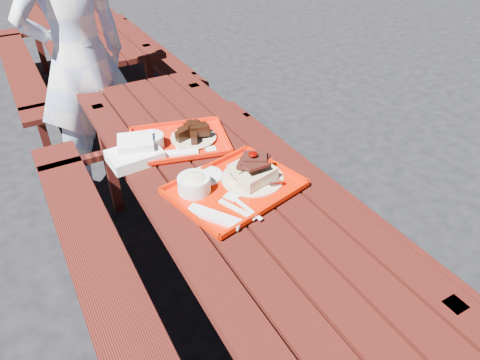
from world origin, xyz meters
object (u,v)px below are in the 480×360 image
Objects in this scene: picnic_table_far at (83,41)px; near_tray at (231,181)px; far_tray at (178,140)px; person at (79,60)px; picnic_table_near at (224,209)px.

near_tray is at bearing -90.27° from picnic_table_far.
person reaches higher than far_tray.
near_tray is (-0.01, -2.90, 0.23)m from picnic_table_far.
far_tray reaches higher than picnic_table_far.
person is at bearing 100.68° from near_tray.
near_tray is 1.46m from person.
person is at bearing -101.00° from picnic_table_far.
near_tray is at bearing -97.87° from picnic_table_near.
picnic_table_far is at bearing -113.62° from person.
near_tray reaches higher than picnic_table_near.
person is (-0.27, 1.44, 0.11)m from near_tray.
picnic_table_near is at bearing 82.13° from near_tray.
picnic_table_near is 4.17× the size of near_tray.
far_tray is (-0.07, -2.46, 0.21)m from picnic_table_far.
near_tray is at bearing 88.06° from person.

